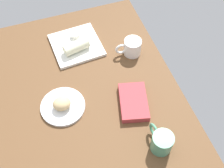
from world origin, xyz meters
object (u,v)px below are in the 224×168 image
at_px(breakfast_wrap, 76,47).
at_px(square_plate, 76,45).
at_px(book_stack, 133,102).
at_px(coffee_mug, 132,47).
at_px(second_mug, 161,142).
at_px(scone_pastry, 62,104).
at_px(round_plate, 63,106).
at_px(sauce_cup, 75,35).

bearing_deg(breakfast_wrap, square_plate, 157.53).
relative_size(book_stack, coffee_mug, 1.61).
bearing_deg(coffee_mug, second_mug, -7.97).
bearing_deg(square_plate, second_mug, 15.74).
bearing_deg(scone_pastry, round_plate, 164.49).
relative_size(sauce_cup, coffee_mug, 0.37).
bearing_deg(book_stack, breakfast_wrap, -157.05).
bearing_deg(coffee_mug, square_plate, -118.13).
relative_size(breakfast_wrap, coffee_mug, 0.97).
distance_m(round_plate, book_stack, 0.32).
xyz_separation_m(round_plate, sauce_cup, (-0.40, 0.16, 0.02)).
xyz_separation_m(round_plate, second_mug, (0.32, 0.34, 0.04)).
height_order(round_plate, sauce_cup, sauce_cup).
relative_size(scone_pastry, sauce_cup, 1.61).
distance_m(round_plate, coffee_mug, 0.46).
relative_size(square_plate, book_stack, 1.13).
bearing_deg(sauce_cup, scone_pastry, -22.35).
bearing_deg(breakfast_wrap, scone_pastry, -37.69).
bearing_deg(book_stack, square_plate, -160.12).
xyz_separation_m(coffee_mug, second_mug, (0.52, -0.07, 0.00)).
bearing_deg(square_plate, sauce_cup, 169.42).
bearing_deg(round_plate, sauce_cup, 157.56).
distance_m(sauce_cup, breakfast_wrap, 0.10).
height_order(square_plate, coffee_mug, coffee_mug).
bearing_deg(breakfast_wrap, round_plate, -37.87).
xyz_separation_m(scone_pastry, sauce_cup, (-0.40, 0.17, -0.01)).
bearing_deg(book_stack, coffee_mug, 160.56).
distance_m(square_plate, coffee_mug, 0.30).
distance_m(breakfast_wrap, second_mug, 0.65).
distance_m(book_stack, second_mug, 0.23).
distance_m(sauce_cup, second_mug, 0.74).
relative_size(square_plate, breakfast_wrap, 1.89).
height_order(scone_pastry, second_mug, second_mug).
xyz_separation_m(breakfast_wrap, book_stack, (0.39, 0.16, -0.03)).
distance_m(scone_pastry, square_plate, 0.38).
height_order(round_plate, square_plate, square_plate).
height_order(round_plate, scone_pastry, scone_pastry).
height_order(scone_pastry, coffee_mug, coffee_mug).
bearing_deg(book_stack, round_plate, -105.77).
bearing_deg(book_stack, second_mug, 7.51).
height_order(square_plate, sauce_cup, sauce_cup).
height_order(sauce_cup, breakfast_wrap, breakfast_wrap).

